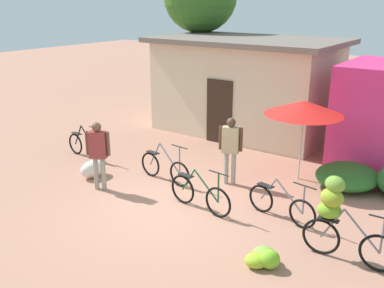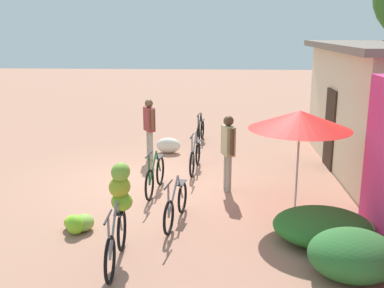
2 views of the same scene
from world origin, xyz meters
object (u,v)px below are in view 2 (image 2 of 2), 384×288
(bicycle_leftmost, at_px, (200,132))
(market_umbrella, at_px, (300,120))
(person_bystander, at_px, (228,145))
(bicycle_rightmost, at_px, (119,205))
(bicycle_by_shop, at_px, (176,205))
(bicycle_near_pile, at_px, (195,157))
(person_vendor, at_px, (149,123))
(banana_pile_on_ground, at_px, (78,223))
(produce_sack, at_px, (168,145))
(bicycle_center_loaded, at_px, (155,176))

(bicycle_leftmost, bearing_deg, market_umbrella, 20.31)
(person_bystander, bearing_deg, bicycle_rightmost, -28.65)
(person_bystander, bearing_deg, market_umbrella, 45.59)
(bicycle_rightmost, bearing_deg, bicycle_by_shop, 151.00)
(bicycle_near_pile, relative_size, bicycle_rightmost, 0.99)
(bicycle_by_shop, xyz_separation_m, person_vendor, (-4.14, -1.09, 0.68))
(banana_pile_on_ground, bearing_deg, produce_sack, 169.15)
(bicycle_near_pile, xyz_separation_m, bicycle_rightmost, (4.53, -0.92, 0.51))
(bicycle_near_pile, height_order, bicycle_rightmost, bicycle_rightmost)
(bicycle_by_shop, relative_size, person_vendor, 0.96)
(banana_pile_on_ground, distance_m, produce_sack, 5.42)
(bicycle_rightmost, height_order, produce_sack, bicycle_rightmost)
(bicycle_by_shop, bearing_deg, banana_pile_on_ground, -74.68)
(bicycle_by_shop, bearing_deg, person_bystander, 151.61)
(banana_pile_on_ground, xyz_separation_m, person_bystander, (-2.26, 2.66, 0.88))
(bicycle_near_pile, xyz_separation_m, bicycle_center_loaded, (1.60, -0.79, 0.01))
(bicycle_near_pile, bearing_deg, produce_sack, -152.77)
(bicycle_leftmost, relative_size, bicycle_near_pile, 0.98)
(market_umbrella, xyz_separation_m, banana_pile_on_ground, (1.01, -3.94, -1.70))
(bicycle_leftmost, bearing_deg, bicycle_rightmost, -7.18)
(market_umbrella, distance_m, bicycle_near_pile, 3.68)
(banana_pile_on_ground, distance_m, person_vendor, 4.72)
(bicycle_by_shop, height_order, produce_sack, bicycle_by_shop)
(bicycle_center_loaded, xyz_separation_m, bicycle_by_shop, (1.60, 0.60, -0.02))
(person_vendor, bearing_deg, bicycle_by_shop, 14.78)
(market_umbrella, height_order, person_bystander, market_umbrella)
(bicycle_rightmost, distance_m, person_bystander, 3.57)
(person_bystander, bearing_deg, produce_sack, -151.79)
(bicycle_center_loaded, bearing_deg, person_vendor, -169.07)
(bicycle_rightmost, bearing_deg, banana_pile_on_ground, -132.59)
(produce_sack, bearing_deg, bicycle_center_loaded, 1.17)
(market_umbrella, bearing_deg, bicycle_by_shop, -76.41)
(market_umbrella, bearing_deg, bicycle_leftmost, -159.69)
(bicycle_by_shop, distance_m, banana_pile_on_ground, 1.76)
(market_umbrella, distance_m, bicycle_center_loaded, 3.39)
(bicycle_leftmost, height_order, banana_pile_on_ground, bicycle_leftmost)
(bicycle_center_loaded, height_order, bicycle_rightmost, bicycle_rightmost)
(bicycle_rightmost, xyz_separation_m, produce_sack, (-6.19, 0.07, -0.64))
(market_umbrella, height_order, banana_pile_on_ground, market_umbrella)
(bicycle_leftmost, height_order, person_bystander, person_bystander)
(bicycle_by_shop, bearing_deg, bicycle_rightmost, -29.00)
(produce_sack, relative_size, person_vendor, 0.42)
(bicycle_near_pile, distance_m, bicycle_rightmost, 4.65)
(produce_sack, bearing_deg, banana_pile_on_ground, -10.85)
(person_vendor, relative_size, person_bystander, 0.99)
(bicycle_by_shop, xyz_separation_m, person_bystander, (-1.80, 0.97, 0.69))
(bicycle_near_pile, height_order, produce_sack, bicycle_near_pile)
(bicycle_near_pile, distance_m, produce_sack, 1.87)
(bicycle_leftmost, distance_m, bicycle_by_shop, 6.10)
(market_umbrella, relative_size, bicycle_by_shop, 1.27)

